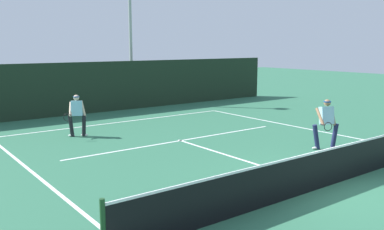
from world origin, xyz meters
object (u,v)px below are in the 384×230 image
Objects in this scene: player_near at (326,122)px; tennis_ball at (194,192)px; player_far at (77,114)px; light_pole at (130,18)px.

player_near is 6.24m from tennis_ball.
tennis_ball is at bearing 115.72° from player_far.
tennis_ball is at bearing -113.44° from light_pole.
tennis_ball is 0.01× the size of light_pole.
player_far reaches higher than tennis_ball.
light_pole is (5.93, 6.48, 4.08)m from player_far.
light_pole is (-0.00, 13.35, 4.03)m from player_near.
light_pole is at bearing -105.29° from player_far.
light_pole is at bearing -67.00° from player_near.
light_pole is at bearing 66.56° from tennis_ball.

